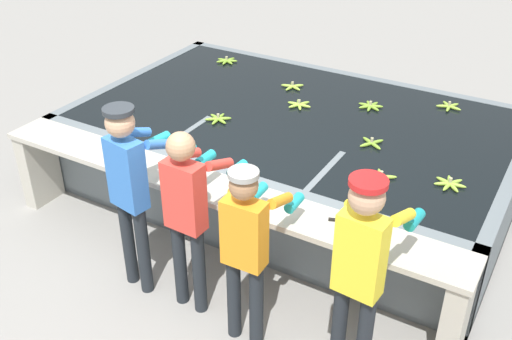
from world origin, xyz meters
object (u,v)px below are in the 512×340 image
object	(u,v)px
worker_2	(247,242)
banana_bunch_floating_0	(218,119)
banana_bunch_floating_4	(381,177)
banana_bunch_floating_6	(293,86)
banana_bunch_floating_3	(227,61)
banana_bunch_floating_1	(299,105)
banana_bunch_floating_7	(450,184)
banana_bunch_floating_2	(370,106)
worker_3	(361,264)
knife_0	(344,221)
worker_1	(188,207)
banana_bunch_floating_8	(372,143)
worker_0	(131,182)
banana_bunch_floating_5	(449,106)

from	to	relation	value
worker_2	banana_bunch_floating_0	bearing A→B (deg)	129.01
banana_bunch_floating_4	banana_bunch_floating_6	world-z (taller)	same
worker_2	banana_bunch_floating_3	xyz separation A→B (m)	(-2.24, 3.21, -0.05)
banana_bunch_floating_1	banana_bunch_floating_7	world-z (taller)	same
worker_2	banana_bunch_floating_2	xyz separation A→B (m)	(-0.12, 2.82, -0.05)
worker_3	knife_0	distance (m)	0.78
worker_1	banana_bunch_floating_7	xyz separation A→B (m)	(1.65, 1.56, -0.10)
banana_bunch_floating_0	banana_bunch_floating_4	size ratio (longest dim) A/B	1.08
worker_3	banana_bunch_floating_1	world-z (taller)	worker_3
worker_1	banana_bunch_floating_8	bearing A→B (deg)	67.36
worker_0	banana_bunch_floating_3	world-z (taller)	worker_0
banana_bunch_floating_5	banana_bunch_floating_8	xyz separation A→B (m)	(-0.42, -1.24, 0.00)
worker_3	banana_bunch_floating_7	bearing A→B (deg)	83.29
banana_bunch_floating_4	banana_bunch_floating_5	size ratio (longest dim) A/B	0.95
worker_0	worker_3	size ratio (longest dim) A/B	1.00
worker_1	banana_bunch_floating_4	world-z (taller)	worker_1
worker_1	banana_bunch_floating_8	xyz separation A→B (m)	(0.80, 1.92, -0.10)
banana_bunch_floating_3	worker_1	bearing A→B (deg)	-62.11
banana_bunch_floating_1	banana_bunch_floating_0	bearing A→B (deg)	-127.21
banana_bunch_floating_2	knife_0	distance (m)	2.22
worker_3	worker_2	bearing A→B (deg)	-177.87
banana_bunch_floating_0	banana_bunch_floating_1	world-z (taller)	same
worker_2	worker_1	bearing A→B (deg)	171.33
worker_1	banana_bunch_floating_3	distance (m)	3.53
banana_bunch_floating_6	banana_bunch_floating_8	distance (m)	1.58
worker_1	banana_bunch_floating_2	world-z (taller)	worker_1
worker_2	banana_bunch_floating_6	distance (m)	3.09
worker_2	banana_bunch_floating_3	world-z (taller)	worker_2
worker_1	banana_bunch_floating_1	distance (m)	2.38
banana_bunch_floating_8	knife_0	xyz separation A→B (m)	(0.28, -1.33, -0.01)
banana_bunch_floating_3	banana_bunch_floating_7	xyz separation A→B (m)	(3.30, -1.56, 0.00)
banana_bunch_floating_4	banana_bunch_floating_7	distance (m)	0.59
banana_bunch_floating_1	banana_bunch_floating_6	size ratio (longest dim) A/B	1.02
banana_bunch_floating_2	banana_bunch_floating_5	size ratio (longest dim) A/B	1.02
worker_0	banana_bunch_floating_1	xyz separation A→B (m)	(0.33, 2.40, -0.18)
banana_bunch_floating_1	worker_2	bearing A→B (deg)	-71.74
banana_bunch_floating_7	worker_1	bearing A→B (deg)	-136.73
worker_1	banana_bunch_floating_3	bearing A→B (deg)	117.89
banana_bunch_floating_2	banana_bunch_floating_7	xyz separation A→B (m)	(1.18, -1.17, 0.00)
banana_bunch_floating_2	banana_bunch_floating_6	distance (m)	0.99
worker_3	banana_bunch_floating_0	xyz separation A→B (m)	(-2.25, 1.67, -0.18)
worker_0	worker_2	bearing A→B (deg)	-3.07
worker_1	worker_3	xyz separation A→B (m)	(1.46, -0.06, 0.08)
worker_1	worker_3	distance (m)	1.47
banana_bunch_floating_0	banana_bunch_floating_4	world-z (taller)	same
worker_2	worker_3	xyz separation A→B (m)	(0.87, 0.03, 0.13)
worker_1	banana_bunch_floating_7	distance (m)	2.27
worker_3	banana_bunch_floating_4	size ratio (longest dim) A/B	6.68
banana_bunch_floating_4	banana_bunch_floating_8	world-z (taller)	same
banana_bunch_floating_7	banana_bunch_floating_6	bearing A→B (deg)	150.40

